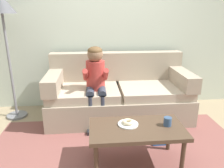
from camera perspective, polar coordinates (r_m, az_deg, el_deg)
The scene contains 11 objects.
ground at distance 2.70m, azimuth 1.47°, elevation -16.24°, with size 10.00×10.00×0.00m, color #9E896B.
wall_back at distance 3.63m, azimuth -0.98°, elevation 16.11°, with size 8.00×0.10×2.80m, color beige.
area_rug at distance 2.50m, azimuth 2.16°, elevation -19.34°, with size 2.99×1.97×0.01m, color brown.
couch at distance 3.31m, azimuth 1.72°, elevation -2.88°, with size 2.06×0.90×0.94m.
coffee_table at distance 2.27m, azimuth 6.50°, elevation -12.24°, with size 0.96×0.52×0.43m.
person_child at distance 2.98m, azimuth -4.30°, elevation 1.40°, with size 0.34×0.58×1.10m.
plate at distance 2.28m, azimuth 4.22°, elevation -10.43°, with size 0.21×0.21×0.01m, color white.
donut at distance 2.27m, azimuth 4.23°, elevation -9.88°, with size 0.12×0.12×0.04m, color beige.
mug at distance 2.31m, azimuth 14.34°, elevation -9.50°, with size 0.08×0.08×0.09m, color #334C72.
toy_controller at distance 2.80m, azimuth 12.18°, elevation -14.78°, with size 0.23×0.09×0.05m.
floor_lamp at distance 3.40m, azimuth -26.81°, elevation 16.00°, with size 0.39×0.39×1.78m.
Camera 1 is at (-0.27, -2.22, 1.52)m, focal length 34.93 mm.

